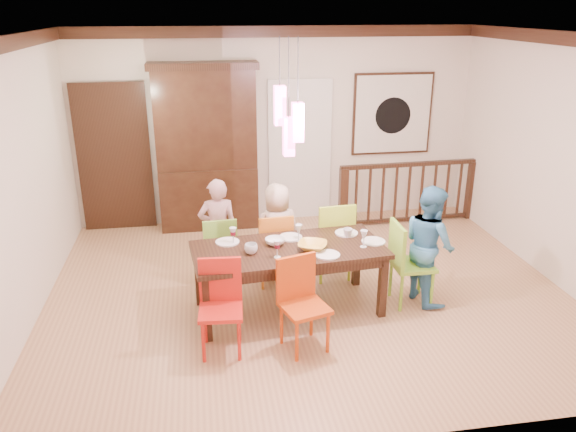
{
  "coord_description": "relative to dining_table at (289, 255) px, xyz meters",
  "views": [
    {
      "loc": [
        -1.17,
        -5.81,
        3.17
      ],
      "look_at": [
        -0.23,
        0.0,
        0.95
      ],
      "focal_mm": 35.0,
      "sensor_mm": 36.0,
      "label": 1
    }
  ],
  "objects": [
    {
      "name": "floor",
      "position": [
        0.29,
        0.41,
        -0.66
      ],
      "size": [
        6.0,
        6.0,
        0.0
      ],
      "primitive_type": "plane",
      "color": "#AB7A52",
      "rests_on": "ground"
    },
    {
      "name": "ceiling",
      "position": [
        0.29,
        0.41,
        2.24
      ],
      "size": [
        6.0,
        6.0,
        0.0
      ],
      "primitive_type": "plane",
      "rotation": [
        3.14,
        0.0,
        0.0
      ],
      "color": "white",
      "rests_on": "wall_back"
    },
    {
      "name": "wall_back",
      "position": [
        0.29,
        2.91,
        0.79
      ],
      "size": [
        6.0,
        0.0,
        6.0
      ],
      "primitive_type": "plane",
      "rotation": [
        1.57,
        0.0,
        0.0
      ],
      "color": "silver",
      "rests_on": "floor"
    },
    {
      "name": "wall_left",
      "position": [
        -2.71,
        0.41,
        0.79
      ],
      "size": [
        0.0,
        5.0,
        5.0
      ],
      "primitive_type": "plane",
      "rotation": [
        1.57,
        0.0,
        1.57
      ],
      "color": "silver",
      "rests_on": "floor"
    },
    {
      "name": "wall_right",
      "position": [
        3.29,
        0.41,
        0.79
      ],
      "size": [
        0.0,
        5.0,
        5.0
      ],
      "primitive_type": "plane",
      "rotation": [
        1.57,
        0.0,
        -1.57
      ],
      "color": "silver",
      "rests_on": "floor"
    },
    {
      "name": "crown_molding",
      "position": [
        0.29,
        0.41,
        2.16
      ],
      "size": [
        6.0,
        5.0,
        0.16
      ],
      "primitive_type": null,
      "color": "black",
      "rests_on": "wall_back"
    },
    {
      "name": "panel_door",
      "position": [
        -2.11,
        2.86,
        0.39
      ],
      "size": [
        1.04,
        0.07,
        2.24
      ],
      "primitive_type": "cube",
      "color": "black",
      "rests_on": "wall_back"
    },
    {
      "name": "white_doorway",
      "position": [
        0.64,
        2.88,
        0.39
      ],
      "size": [
        0.97,
        0.05,
        2.22
      ],
      "primitive_type": "cube",
      "color": "silver",
      "rests_on": "wall_back"
    },
    {
      "name": "painting",
      "position": [
        2.09,
        2.87,
        0.94
      ],
      "size": [
        1.25,
        0.06,
        1.25
      ],
      "color": "black",
      "rests_on": "wall_back"
    },
    {
      "name": "pendant_cluster",
      "position": [
        0.0,
        -0.0,
        1.44
      ],
      "size": [
        0.27,
        0.21,
        1.14
      ],
      "color": "#FF4C9F",
      "rests_on": "ceiling"
    },
    {
      "name": "dining_table",
      "position": [
        0.0,
        0.0,
        0.0
      ],
      "size": [
        2.11,
        1.12,
        0.75
      ],
      "rotation": [
        0.0,
        0.0,
        0.1
      ],
      "color": "black",
      "rests_on": "floor"
    },
    {
      "name": "chair_far_left",
      "position": [
        -0.71,
        0.79,
        -0.17
      ],
      "size": [
        0.42,
        0.42,
        0.87
      ],
      "rotation": [
        0.0,
        0.0,
        3.21
      ],
      "color": "#7DC33E",
      "rests_on": "floor"
    },
    {
      "name": "chair_far_mid",
      "position": [
        -0.08,
        0.7,
        -0.15
      ],
      "size": [
        0.44,
        0.44,
        0.9
      ],
      "rotation": [
        0.0,
        0.0,
        3.23
      ],
      "color": "#CA6D1D",
      "rests_on": "floor"
    },
    {
      "name": "chair_far_right",
      "position": [
        0.65,
        0.74,
        -0.1
      ],
      "size": [
        0.48,
        0.48,
        0.99
      ],
      "rotation": [
        0.0,
        0.0,
        3.22
      ],
      "color": "#ADD12F",
      "rests_on": "floor"
    },
    {
      "name": "chair_near_left",
      "position": [
        -0.77,
        -0.68,
        -0.14
      ],
      "size": [
        0.44,
        0.44,
        0.91
      ],
      "rotation": [
        0.0,
        0.0,
        -0.08
      ],
      "color": "red",
      "rests_on": "floor"
    },
    {
      "name": "chair_near_mid",
      "position": [
        0.03,
        -0.75,
        -0.14
      ],
      "size": [
        0.52,
        0.52,
        0.92
      ],
      "rotation": [
        0.0,
        0.0,
        0.29
      ],
      "color": "#BC3F0D",
      "rests_on": "floor"
    },
    {
      "name": "chair_end_right",
      "position": [
        1.39,
        -0.05,
        -0.11
      ],
      "size": [
        0.44,
        0.44,
        0.96
      ],
      "rotation": [
        0.0,
        0.0,
        1.57
      ],
      "color": "#82C432",
      "rests_on": "floor"
    },
    {
      "name": "china_hutch",
      "position": [
        -0.77,
        2.71,
        0.56
      ],
      "size": [
        1.54,
        0.46,
        2.44
      ],
      "color": "black",
      "rests_on": "floor"
    },
    {
      "name": "balustrade",
      "position": [
        2.25,
        2.36,
        -0.16
      ],
      "size": [
        2.21,
        0.16,
        0.96
      ],
      "rotation": [
        0.0,
        0.0,
        0.04
      ],
      "color": "black",
      "rests_on": "floor"
    },
    {
      "name": "person_far_left",
      "position": [
        -0.71,
        0.89,
        -0.02
      ],
      "size": [
        0.48,
        0.32,
        1.28
      ],
      "primitive_type": "imported",
      "rotation": [
        0.0,
        0.0,
        3.17
      ],
      "color": "#D5A2A8",
      "rests_on": "floor"
    },
    {
      "name": "person_far_mid",
      "position": [
        0.0,
        0.86,
        -0.07
      ],
      "size": [
        0.65,
        0.49,
        1.19
      ],
      "primitive_type": "imported",
      "rotation": [
        0.0,
        0.0,
        3.34
      ],
      "color": "beige",
      "rests_on": "floor"
    },
    {
      "name": "person_end_right",
      "position": [
        1.59,
        0.0,
        0.01
      ],
      "size": [
        0.62,
        0.74,
        1.35
      ],
      "primitive_type": "imported",
      "rotation": [
        0.0,
        0.0,
        1.75
      ],
      "color": "teal",
      "rests_on": "floor"
    },
    {
      "name": "serving_bowl",
      "position": [
        0.24,
        -0.08,
        0.12
      ],
      "size": [
        0.4,
        0.4,
        0.07
      ],
      "primitive_type": "imported",
      "rotation": [
        0.0,
        0.0,
        -0.38
      ],
      "color": "gold",
      "rests_on": "dining_table"
    },
    {
      "name": "small_bowl",
      "position": [
        -0.13,
        0.11,
        0.12
      ],
      "size": [
        0.23,
        0.23,
        0.07
      ],
      "primitive_type": "imported",
      "rotation": [
        0.0,
        0.0,
        0.05
      ],
      "color": "white",
      "rests_on": "dining_table"
    },
    {
      "name": "cup_left",
      "position": [
        -0.41,
        -0.09,
        0.14
      ],
      "size": [
        0.16,
        0.16,
        0.11
      ],
      "primitive_type": "imported",
      "rotation": [
        0.0,
        0.0,
        0.23
      ],
      "color": "silver",
      "rests_on": "dining_table"
    },
    {
      "name": "cup_right",
      "position": [
        0.69,
        0.18,
        0.14
      ],
      "size": [
        0.13,
        0.13,
        0.1
      ],
      "primitive_type": "imported",
      "rotation": [
        0.0,
        0.0,
        0.25
      ],
      "color": "silver",
      "rests_on": "dining_table"
    },
    {
      "name": "plate_far_left",
      "position": [
        -0.64,
        0.24,
        0.09
      ],
      "size": [
        0.26,
        0.26,
        0.01
      ],
      "primitive_type": "cylinder",
      "color": "white",
      "rests_on": "dining_table"
    },
    {
      "name": "plate_far_mid",
      "position": [
        0.06,
        0.26,
        0.09
      ],
      "size": [
        0.26,
        0.26,
        0.01
      ],
      "primitive_type": "cylinder",
      "color": "white",
      "rests_on": "dining_table"
    },
    {
      "name": "plate_far_right",
      "position": [
        0.71,
        0.28,
        0.09
      ],
      "size": [
        0.26,
        0.26,
        0.01
      ],
      "primitive_type": "cylinder",
      "color": "white",
      "rests_on": "dining_table"
    },
    {
      "name": "plate_near_left",
      "position": [
        -0.72,
        -0.33,
        0.09
      ],
      "size": [
        0.26,
        0.26,
        0.01
      ],
      "primitive_type": "cylinder",
      "color": "white",
      "rests_on": "dining_table"
    },
    {
      "name": "plate_near_mid",
      "position": [
        0.36,
        -0.26,
        0.09
      ],
      "size": [
        0.26,
        0.26,
        0.01
      ],
      "primitive_type": "cylinder",
      "color": "white",
      "rests_on": "dining_table"
    },
    {
      "name": "plate_end_right",
      "position": [
        0.94,
        0.0,
        0.09
      ],
      "size": [
        0.26,
        0.26,
        0.01
      ],
      "primitive_type": "cylinder",
      "color": "white",
      "rests_on": "dining_table"
    },
    {
      "name": "wine_glass_a",
      "position": [
        -0.57,
        0.19,
        0.18
      ],
      "size": [
        0.08,
        0.08,
        0.19
      ],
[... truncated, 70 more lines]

